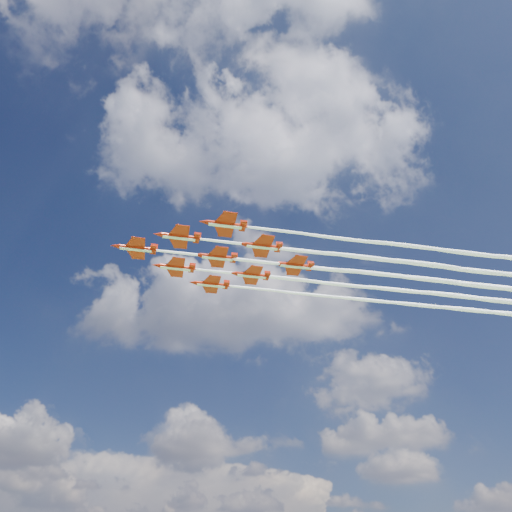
# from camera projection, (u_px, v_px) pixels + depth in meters

# --- Properties ---
(jet_lead) EXTENTS (132.65, 43.54, 2.95)m
(jet_lead) POSITION_uv_depth(u_px,v_px,m) (371.00, 274.00, 140.31)
(jet_lead) COLOR #A51B09
(jet_row2_port) EXTENTS (132.65, 43.54, 2.95)m
(jet_row2_port) POSITION_uv_depth(u_px,v_px,m) (418.00, 264.00, 136.11)
(jet_row2_port) COLOR #A51B09
(jet_row2_starb) EXTENTS (132.65, 43.54, 2.95)m
(jet_row2_starb) POSITION_uv_depth(u_px,v_px,m) (396.00, 290.00, 147.93)
(jet_row2_starb) COLOR #A51B09
(jet_row3_port) EXTENTS (132.65, 43.54, 2.95)m
(jet_row3_port) POSITION_uv_depth(u_px,v_px,m) (469.00, 253.00, 131.90)
(jet_row3_port) COLOR #A51B09
(jet_row3_centre) EXTENTS (132.65, 43.54, 2.95)m
(jet_row3_centre) POSITION_uv_depth(u_px,v_px,m) (441.00, 281.00, 143.73)
(jet_row3_centre) COLOR #A51B09
(jet_row3_starb) EXTENTS (132.65, 43.54, 2.95)m
(jet_row3_starb) POSITION_uv_depth(u_px,v_px,m) (418.00, 305.00, 155.56)
(jet_row3_starb) COLOR #A51B09
(jet_row4_port) EXTENTS (132.65, 43.54, 2.95)m
(jet_row4_port) POSITION_uv_depth(u_px,v_px,m) (489.00, 272.00, 139.53)
(jet_row4_port) COLOR #A51B09
(jet_row4_starb) EXTENTS (132.65, 43.54, 2.95)m
(jet_row4_starb) POSITION_uv_depth(u_px,v_px,m) (462.00, 297.00, 151.35)
(jet_row4_starb) COLOR #A51B09
(jet_tail) EXTENTS (132.65, 43.54, 2.95)m
(jet_tail) POSITION_uv_depth(u_px,v_px,m) (508.00, 288.00, 147.15)
(jet_tail) COLOR #A51B09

